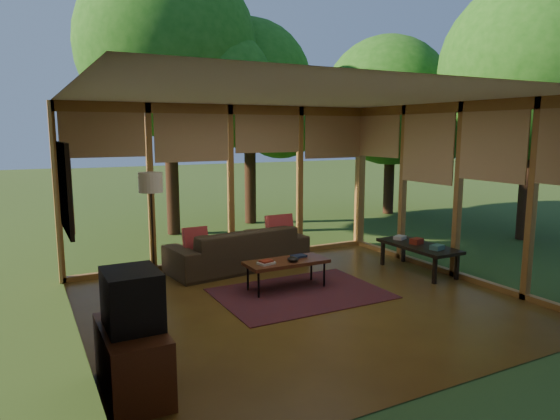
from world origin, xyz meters
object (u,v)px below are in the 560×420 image
media_cabinet (133,360)px  sofa (238,248)px  coffee_table (286,263)px  side_console (418,247)px  television (132,299)px  floor_lamp (151,189)px

media_cabinet → sofa: bearing=53.8°
coffee_table → side_console: bearing=-5.3°
television → floor_lamp: (0.97, 3.31, 0.56)m
television → sofa: bearing=54.1°
sofa → television: 4.06m
sofa → floor_lamp: 1.76m
sofa → coffee_table: 1.36m
media_cabinet → coffee_table: size_ratio=0.83×
floor_lamp → sofa: bearing=-1.7°
sofa → coffee_table: sofa is taller
floor_lamp → side_console: bearing=-22.5°
sofa → side_console: sofa is taller
media_cabinet → coffee_table: (2.56, 1.91, 0.09)m
media_cabinet → side_console: media_cabinet is taller
television → floor_lamp: 3.49m
media_cabinet → television: television is taller
sofa → media_cabinet: bearing=46.5°
media_cabinet → side_console: size_ratio=0.71×
television → floor_lamp: bearing=73.6°
media_cabinet → floor_lamp: floor_lamp is taller
floor_lamp → side_console: 4.32m
television → side_console: bearing=19.3°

